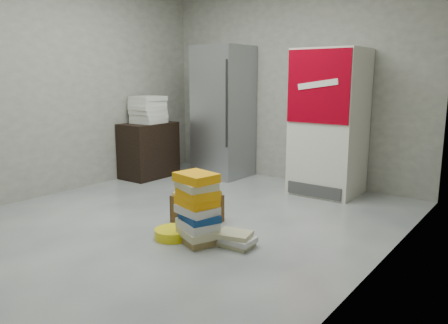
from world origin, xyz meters
TOP-DOWN VIEW (x-y plane):
  - ground at (0.00, 0.00)m, footprint 5.00×5.00m
  - room_shell at (0.00, 0.00)m, footprint 4.04×5.04m
  - steel_fridge at (-0.90, 2.13)m, footprint 0.70×0.72m
  - coke_cooler at (0.75, 2.12)m, footprint 0.80×0.73m
  - wood_shelf at (-1.73, 1.40)m, footprint 0.50×0.80m
  - supply_box_stack at (-1.72, 1.41)m, footprint 0.43×0.44m
  - phonebook_stack_main at (0.56, -0.19)m, footprint 0.44×0.40m
  - phonebook_stack_side at (0.88, -0.04)m, footprint 0.35×0.29m
  - cardboard_box at (0.18, 0.25)m, footprint 0.43×0.43m
  - bucket_lid at (0.30, -0.23)m, footprint 0.41×0.41m

SIDE VIEW (x-z plane):
  - ground at x=0.00m, z-range 0.00..0.00m
  - bucket_lid at x=0.30m, z-range 0.00..0.09m
  - phonebook_stack_side at x=0.88m, z-range 0.00..0.13m
  - cardboard_box at x=0.18m, z-range -0.03..0.29m
  - phonebook_stack_main at x=0.56m, z-range 0.00..0.65m
  - wood_shelf at x=-1.73m, z-range 0.00..0.80m
  - coke_cooler at x=0.75m, z-range 0.00..1.80m
  - steel_fridge at x=-0.90m, z-range 0.00..1.90m
  - supply_box_stack at x=-1.72m, z-range 0.80..1.19m
  - room_shell at x=0.00m, z-range 0.39..3.21m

